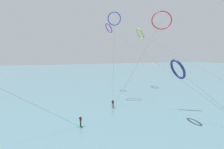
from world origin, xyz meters
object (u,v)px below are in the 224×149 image
(surfer_emerald, at_px, (81,122))
(kite_violet, at_px, (109,28))
(kite_lime, at_px, (140,34))
(kite_navy, at_px, (178,69))
(kite_cobalt, at_px, (114,19))
(surfer_coral, at_px, (113,104))
(kite_crimson, at_px, (162,20))

(surfer_emerald, height_order, kite_violet, kite_violet)
(kite_lime, xyz_separation_m, kite_navy, (-13.95, -36.88, -9.72))
(surfer_emerald, height_order, kite_navy, kite_navy)
(kite_cobalt, bearing_deg, surfer_coral, 77.28)
(kite_lime, bearing_deg, kite_navy, 169.08)
(kite_lime, distance_m, kite_violet, 12.67)
(kite_navy, bearing_deg, kite_crimson, -12.83)
(surfer_coral, distance_m, kite_crimson, 22.06)
(kite_lime, height_order, kite_navy, kite_lime)
(kite_cobalt, bearing_deg, kite_violet, -93.23)
(surfer_coral, xyz_separation_m, kite_crimson, (12.47, 0.84, 18.18))
(kite_crimson, relative_size, kite_violet, 0.40)
(surfer_coral, relative_size, kite_crimson, 0.08)
(surfer_coral, relative_size, kite_lime, 0.03)
(surfer_emerald, xyz_separation_m, kite_crimson, (21.64, 9.41, 18.18))
(surfer_emerald, bearing_deg, kite_crimson, 145.37)
(surfer_coral, height_order, kite_violet, kite_violet)
(kite_violet, relative_size, kite_navy, 4.02)
(surfer_emerald, bearing_deg, kite_lime, 170.30)
(surfer_coral, xyz_separation_m, surfer_emerald, (-9.17, -8.56, 0.00))
(kite_cobalt, bearing_deg, kite_lime, -130.02)
(surfer_emerald, distance_m, kite_navy, 19.33)
(kite_crimson, xyz_separation_m, kite_cobalt, (-5.72, 13.92, 1.99))
(surfer_coral, distance_m, kite_navy, 15.14)
(surfer_emerald, bearing_deg, kite_cobalt, 177.55)
(kite_violet, bearing_deg, kite_cobalt, 161.64)
(surfer_emerald, xyz_separation_m, kite_cobalt, (15.92, 23.33, 20.17))
(kite_navy, bearing_deg, surfer_emerald, 93.61)
(kite_violet, bearing_deg, kite_crimson, -177.41)
(kite_crimson, distance_m, kite_cobalt, 15.18)
(surfer_coral, bearing_deg, kite_navy, -42.67)
(kite_lime, relative_size, kite_cobalt, 2.43)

